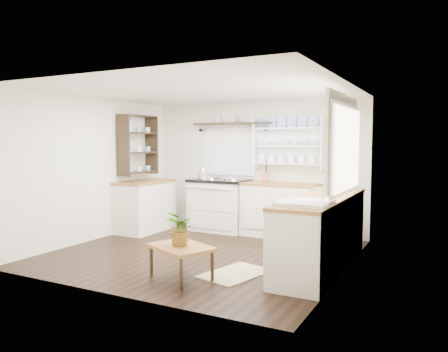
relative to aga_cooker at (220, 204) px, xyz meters
The scene contains 19 objects.
floor 1.73m from the aga_cooker, 70.79° to the right, with size 4.00×3.80×0.01m, color black.
wall_back 0.93m from the aga_cooker, 31.13° to the left, with size 4.00×0.02×2.30m, color silver.
wall_right 3.07m from the aga_cooker, 31.65° to the right, with size 0.02×3.80×2.30m, color silver.
wall_left 2.24m from the aga_cooker, 132.79° to the right, with size 0.02×3.80×2.30m, color silver.
ceiling 2.47m from the aga_cooker, 70.79° to the right, with size 4.00×3.80×0.01m, color white.
window 3.07m from the aga_cooker, 29.63° to the right, with size 0.08×1.55×1.22m.
aga_cooker is the anchor object (origin of this frame).
back_cabinets 1.15m from the aga_cooker, ahead, with size 1.27×0.63×0.90m.
right_cabinets 2.68m from the aga_cooker, 33.19° to the right, with size 0.62×2.43×0.90m.
belfast_sink 3.18m from the aga_cooker, 44.65° to the right, with size 0.55×0.60×0.45m.
left_cabinets 1.33m from the aga_cooker, 149.85° to the right, with size 0.62×1.13×0.90m.
plate_rack 1.64m from the aga_cooker, 13.79° to the left, with size 1.20×0.22×0.90m.
high_shelf 1.46m from the aga_cooker, 54.71° to the left, with size 1.50×0.29×0.16m.
left_shelving 1.81m from the aga_cooker, 152.62° to the right, with size 0.28×0.80×1.05m, color black.
kettle 0.64m from the aga_cooker, 156.85° to the right, with size 0.17×0.17×0.20m, color silver, non-canonical shape.
utensil_crock 0.99m from the aga_cooker, ahead, with size 0.13×0.13×0.15m, color #A75D3D.
center_table 2.87m from the aga_cooker, 70.91° to the right, with size 0.88×0.77×0.40m.
potted_plant 2.87m from the aga_cooker, 70.91° to the right, with size 0.36×0.31×0.40m, color #3F7233.
floor_rug 2.69m from the aga_cooker, 57.85° to the right, with size 0.55×0.85×0.02m, color #80634A.
Camera 1 is at (3.11, -5.30, 1.59)m, focal length 35.00 mm.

